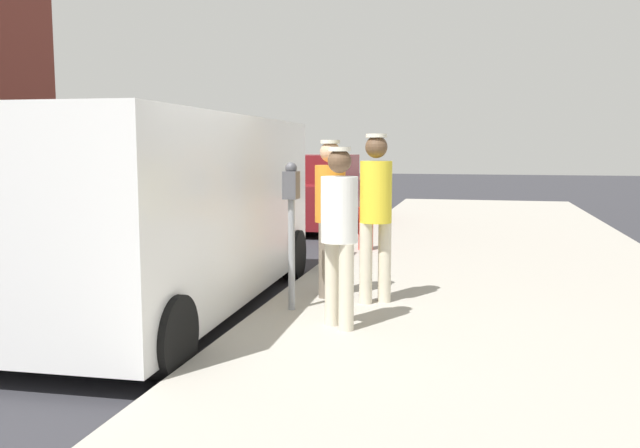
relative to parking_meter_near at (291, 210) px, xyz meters
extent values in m
plane|color=#2D2D33|center=(-1.35, -0.95, -1.18)|extent=(80.00, 80.00, 0.00)
cube|color=#9E998E|center=(2.15, -0.95, -1.11)|extent=(5.00, 32.00, 0.15)
cylinder|color=gray|center=(0.00, 0.00, -0.46)|extent=(0.07, 0.07, 1.15)
cube|color=#4C4C51|center=(0.00, 0.00, 0.26)|extent=(0.14, 0.18, 0.28)
sphere|color=#47474C|center=(0.00, 0.00, 0.43)|extent=(0.12, 0.12, 0.12)
cylinder|color=#726656|center=(0.29, 0.82, -0.61)|extent=(0.14, 0.14, 0.84)
cylinder|color=#726656|center=(0.21, 0.61, -0.61)|extent=(0.14, 0.14, 0.84)
cylinder|color=orange|center=(0.25, 0.71, 0.13)|extent=(0.34, 0.34, 0.63)
sphere|color=tan|center=(0.25, 0.71, 0.59)|extent=(0.23, 0.23, 0.23)
cylinder|color=silver|center=(0.25, 0.71, 0.70)|extent=(0.22, 0.22, 0.04)
cylinder|color=beige|center=(0.69, -0.63, -0.63)|extent=(0.14, 0.14, 0.80)
cylinder|color=beige|center=(0.53, -0.48, -0.63)|extent=(0.14, 0.14, 0.80)
cylinder|color=white|center=(0.61, -0.56, 0.07)|extent=(0.34, 0.34, 0.60)
sphere|color=brown|center=(0.61, -0.56, 0.51)|extent=(0.22, 0.22, 0.22)
cylinder|color=silver|center=(0.61, -0.56, 0.62)|extent=(0.21, 0.21, 0.04)
cylinder|color=beige|center=(0.89, 0.56, -0.60)|extent=(0.14, 0.14, 0.87)
cylinder|color=beige|center=(0.70, 0.44, -0.60)|extent=(0.14, 0.14, 0.87)
cylinder|color=yellow|center=(0.79, 0.50, 0.17)|extent=(0.34, 0.34, 0.65)
sphere|color=brown|center=(0.79, 0.50, 0.64)|extent=(0.24, 0.24, 0.24)
cylinder|color=silver|center=(0.79, 0.50, 0.76)|extent=(0.22, 0.22, 0.04)
cube|color=white|center=(-1.50, 0.20, -0.01)|extent=(2.16, 5.26, 1.96)
cube|color=black|center=(-1.58, 2.65, 0.38)|extent=(1.84, 0.14, 0.88)
cylinder|color=black|center=(-2.51, 2.22, -0.84)|extent=(0.24, 0.69, 0.68)
cylinder|color=black|center=(-0.62, 2.28, -0.84)|extent=(0.24, 0.69, 0.68)
cylinder|color=black|center=(-0.49, -1.82, -0.84)|extent=(0.24, 0.69, 0.68)
cube|color=maroon|center=(-1.64, 8.21, -0.57)|extent=(1.89, 4.43, 0.89)
cube|color=maroon|center=(-1.63, 7.99, 0.17)|extent=(1.63, 2.01, 0.60)
cylinder|color=black|center=(-2.52, 9.84, -0.88)|extent=(0.23, 0.60, 0.60)
cylinder|color=black|center=(-0.80, 9.87, -0.88)|extent=(0.23, 0.60, 0.60)
cylinder|color=black|center=(-2.47, 6.54, -0.88)|extent=(0.23, 0.60, 0.60)
cylinder|color=black|center=(-0.75, 6.57, -0.88)|extent=(0.23, 0.60, 0.60)
cylinder|color=red|center=(0.10, 4.15, -0.68)|extent=(0.24, 0.24, 0.70)
sphere|color=red|center=(0.10, 4.15, -0.27)|extent=(0.20, 0.20, 0.20)
camera|label=1|loc=(1.81, -6.44, 0.64)|focal=37.07mm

